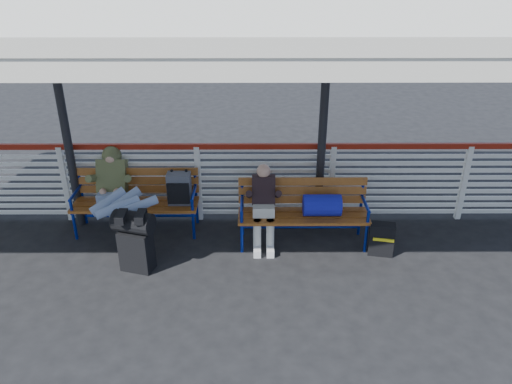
{
  "coord_description": "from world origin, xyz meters",
  "views": [
    {
      "loc": [
        0.83,
        -4.9,
        3.77
      ],
      "look_at": [
        0.86,
        1.0,
        0.9
      ],
      "focal_mm": 35.0,
      "sensor_mm": 36.0,
      "label": 1
    }
  ],
  "objects_px": {
    "bench_right": "(311,206)",
    "suitcase_side": "(381,239)",
    "bench_left": "(150,193)",
    "companion_person": "(264,205)",
    "luggage_stack": "(135,239)",
    "traveler_man": "(119,197)"
  },
  "relations": [
    {
      "from": "bench_right",
      "to": "suitcase_side",
      "type": "bearing_deg",
      "value": -18.4
    },
    {
      "from": "bench_left",
      "to": "companion_person",
      "type": "relative_size",
      "value": 1.57
    },
    {
      "from": "bench_left",
      "to": "suitcase_side",
      "type": "xyz_separation_m",
      "value": [
        3.24,
        -0.69,
        -0.37
      ]
    },
    {
      "from": "luggage_stack",
      "to": "bench_left",
      "type": "relative_size",
      "value": 0.47
    },
    {
      "from": "luggage_stack",
      "to": "suitcase_side",
      "type": "xyz_separation_m",
      "value": [
        3.25,
        0.34,
        -0.22
      ]
    },
    {
      "from": "companion_person",
      "to": "suitcase_side",
      "type": "xyz_separation_m",
      "value": [
        1.6,
        -0.3,
        -0.37
      ]
    },
    {
      "from": "bench_left",
      "to": "suitcase_side",
      "type": "relative_size",
      "value": 3.9
    },
    {
      "from": "traveler_man",
      "to": "suitcase_side",
      "type": "bearing_deg",
      "value": -5.38
    },
    {
      "from": "bench_right",
      "to": "suitcase_side",
      "type": "relative_size",
      "value": 3.9
    },
    {
      "from": "bench_right",
      "to": "bench_left",
      "type": "bearing_deg",
      "value": 170.82
    },
    {
      "from": "bench_right",
      "to": "companion_person",
      "type": "relative_size",
      "value": 1.57
    },
    {
      "from": "bench_right",
      "to": "companion_person",
      "type": "bearing_deg",
      "value": -178.46
    },
    {
      "from": "bench_right",
      "to": "luggage_stack",
      "type": "bearing_deg",
      "value": -164.01
    },
    {
      "from": "luggage_stack",
      "to": "suitcase_side",
      "type": "height_order",
      "value": "luggage_stack"
    },
    {
      "from": "luggage_stack",
      "to": "bench_left",
      "type": "bearing_deg",
      "value": 106.22
    },
    {
      "from": "luggage_stack",
      "to": "companion_person",
      "type": "distance_m",
      "value": 1.78
    },
    {
      "from": "suitcase_side",
      "to": "traveler_man",
      "type": "bearing_deg",
      "value": -174.16
    },
    {
      "from": "luggage_stack",
      "to": "companion_person",
      "type": "bearing_deg",
      "value": 37.94
    },
    {
      "from": "luggage_stack",
      "to": "suitcase_side",
      "type": "distance_m",
      "value": 3.28
    },
    {
      "from": "luggage_stack",
      "to": "bench_right",
      "type": "height_order",
      "value": "bench_right"
    },
    {
      "from": "bench_right",
      "to": "traveler_man",
      "type": "xyz_separation_m",
      "value": [
        -2.65,
        0.02,
        0.13
      ]
    },
    {
      "from": "luggage_stack",
      "to": "bench_left",
      "type": "height_order",
      "value": "bench_left"
    }
  ]
}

